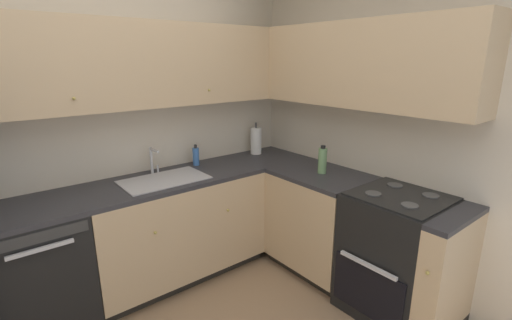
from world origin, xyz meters
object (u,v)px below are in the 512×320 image
dishwasher (40,272)px  oven_range (395,253)px  paper_towel_roll (256,141)px  soap_bottle (196,156)px  oil_bottle (322,160)px

dishwasher → oven_range: 2.51m
dishwasher → paper_towel_roll: 2.12m
soap_bottle → paper_towel_roll: paper_towel_roll is taller
oven_range → soap_bottle: (-0.73, 1.59, 0.53)m
oven_range → soap_bottle: bearing=114.6°
dishwasher → paper_towel_roll: bearing=4.5°
paper_towel_roll → soap_bottle: bearing=178.3°
soap_bottle → oil_bottle: size_ratio=0.80×
oven_range → soap_bottle: soap_bottle is taller
dishwasher → oil_bottle: size_ratio=3.67×
soap_bottle → dishwasher: bearing=-172.4°
paper_towel_roll → oil_bottle: paper_towel_roll is taller
dishwasher → soap_bottle: soap_bottle is taller
soap_bottle → paper_towel_roll: 0.69m
paper_towel_roll → oil_bottle: bearing=-88.2°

